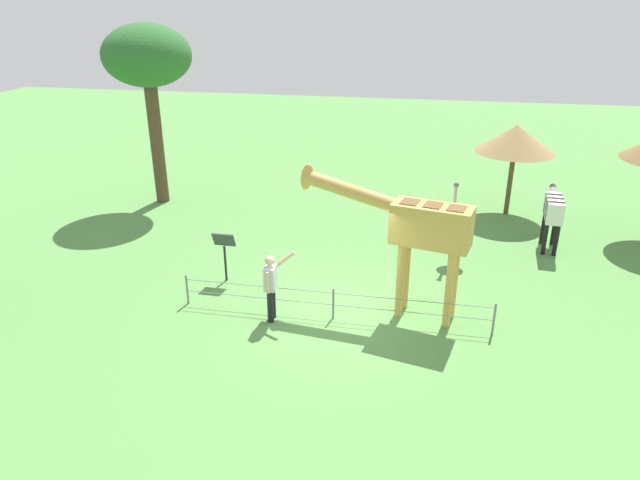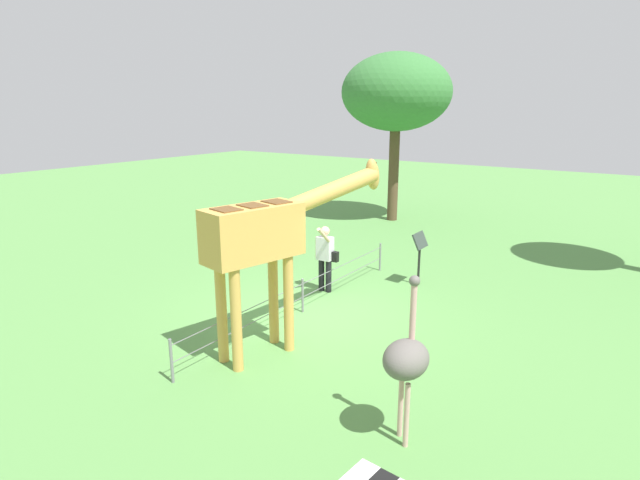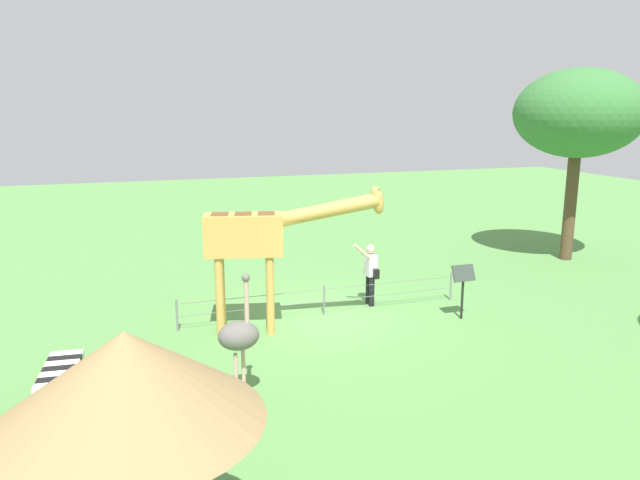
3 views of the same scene
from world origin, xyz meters
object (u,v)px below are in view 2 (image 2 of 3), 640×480
giraffe (271,235)px  info_sign (420,248)px  tree_northeast (396,93)px  ostrich (406,359)px  visitor (325,255)px

giraffe → info_sign: size_ratio=3.02×
tree_northeast → info_sign: 8.42m
tree_northeast → giraffe: bearing=-164.0°
ostrich → tree_northeast: (12.19, 6.27, 3.57)m
ostrich → visitor: bearing=44.1°
visitor → ostrich: ostrich is taller
tree_northeast → info_sign: tree_northeast is taller
visitor → tree_northeast: 9.23m
tree_northeast → ostrich: bearing=-152.8°
giraffe → ostrich: 3.42m
visitor → ostrich: size_ratio=0.74×
info_sign → visitor: bearing=135.6°
giraffe → tree_northeast: (11.10, 3.18, 2.60)m
visitor → tree_northeast: size_ratio=0.27×
ostrich → giraffe: bearing=70.6°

